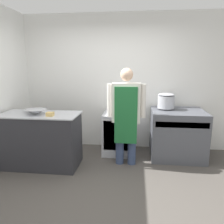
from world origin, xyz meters
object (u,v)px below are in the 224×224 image
Objects in this scene: fridge_unit at (118,133)px; plastic_tub at (50,114)px; mixing_bowl at (37,112)px; stove at (177,134)px; stock_pot at (166,101)px; person_cook at (126,111)px.

plastic_tub reaches higher than fridge_unit.
mixing_bowl reaches higher than plastic_tub.
stove is 2.31m from plastic_tub.
stock_pot is at bearing 25.46° from plastic_tub.
person_cook is 5.32× the size of stock_pot.
mixing_bowl is at bearing -164.07° from stove.
person_cook is (0.18, -0.52, 0.54)m from fridge_unit.
stove is 0.66m from stock_pot.
person_cook is at bearing -70.96° from fridge_unit.
fridge_unit is 1.11m from stock_pot.
stock_pot is at bearing 37.81° from person_cook.
stove is at bearing 19.90° from plastic_tub.
stock_pot is (1.90, 0.91, 0.11)m from plastic_tub.
person_cook reaches higher than fridge_unit.
stove is 3.02× the size of mixing_bowl.
mixing_bowl is 3.00× the size of plastic_tub.
person_cook is 1.23m from plastic_tub.
fridge_unit is 7.51× the size of plastic_tub.
person_cook is 0.91m from stock_pot.
fridge_unit is 0.77m from person_cook.
fridge_unit is at bearing 31.54° from mixing_bowl.
stock_pot is (0.72, 0.56, 0.11)m from person_cook.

